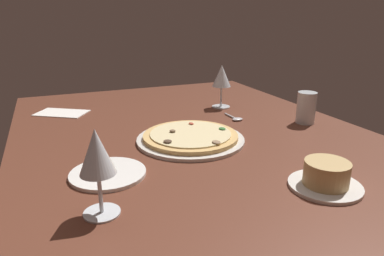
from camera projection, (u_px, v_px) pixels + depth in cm
name	position (u px, v px, depth cm)	size (l,w,h in cm)	color
dining_table	(193.00, 139.00, 113.72)	(150.00, 110.00, 4.00)	brown
pizza_main	(191.00, 137.00, 106.09)	(32.51, 32.51, 3.35)	silver
ramekin_on_saucer	(326.00, 177.00, 77.64)	(16.12, 16.12, 6.19)	silver
wine_glass_far	(97.00, 155.00, 64.38)	(7.18, 7.18, 17.44)	silver
wine_glass_near	(222.00, 78.00, 140.28)	(7.49, 7.49, 17.24)	silver
water_glass	(306.00, 110.00, 122.43)	(6.51, 6.51, 10.97)	silver
side_plate	(108.00, 174.00, 84.11)	(18.16, 18.16, 0.90)	white
paper_menu	(62.00, 113.00, 135.34)	(11.21, 18.71, 0.30)	white
spoon	(236.00, 118.00, 127.32)	(10.15, 4.15, 1.00)	silver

